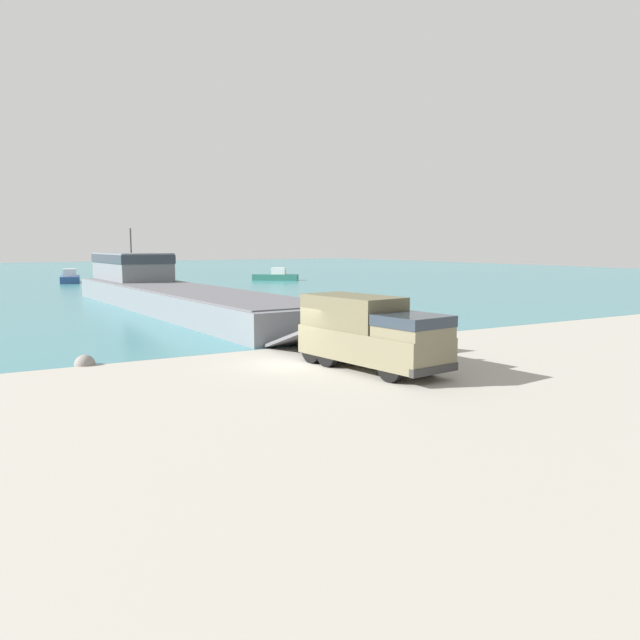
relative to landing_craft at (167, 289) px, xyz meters
The scene contains 10 objects.
ground_plane 28.06m from the landing_craft, 95.22° to the right, with size 240.00×240.00×0.00m, color #9E998E.
water_surface 66.30m from the landing_craft, 92.20° to the left, with size 240.00×180.00×0.01m, color teal.
landing_craft is the anchor object (origin of this frame).
military_truck 30.88m from the landing_craft, 90.77° to the right, with size 3.45×7.57×3.12m.
soldier_on_ramp 30.78m from the landing_craft, 84.35° to the right, with size 0.47×0.30×1.71m.
moored_boat_a 41.05m from the landing_craft, 50.47° to the left, with size 6.50×5.56×1.94m.
moored_boat_b 41.86m from the landing_craft, 91.96° to the left, with size 3.72×7.73×1.96m.
mooring_bollard 25.37m from the landing_craft, 79.73° to the right, with size 0.23×0.23×0.84m.
shoreline_rock_a 24.98m from the landing_craft, 71.35° to the right, with size 0.58×0.58×0.58m, color gray.
shoreline_rock_b 25.97m from the landing_craft, 114.70° to the right, with size 0.92×0.92×0.92m, color gray.
Camera 1 is at (-13.09, -24.60, 5.34)m, focal length 35.00 mm.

